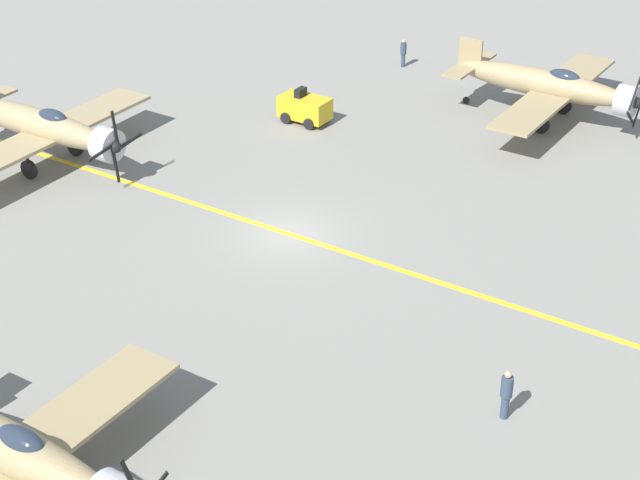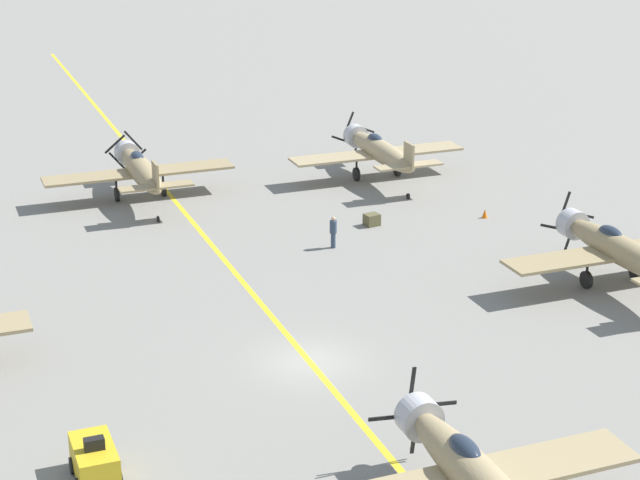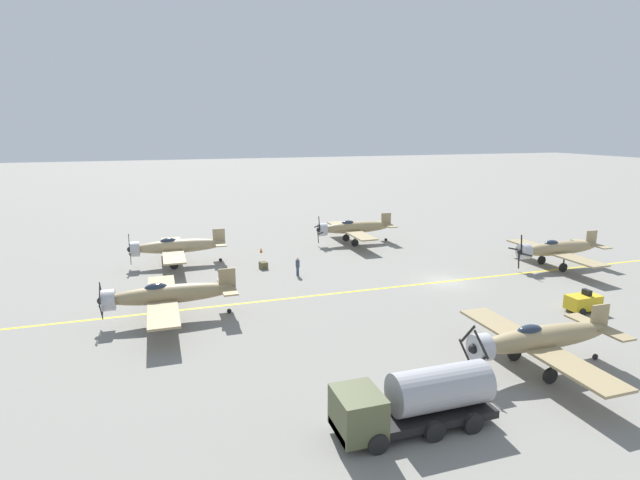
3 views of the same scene
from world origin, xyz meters
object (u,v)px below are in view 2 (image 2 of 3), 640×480
(airplane_far_right, at_px, (379,151))
(airplane_near_center, at_px, (475,477))
(ground_crew_walking, at_px, (333,231))
(traffic_cone, at_px, (485,213))
(supply_crate_by_tanker, at_px, (372,220))
(tow_tractor, at_px, (95,460))
(airplane_far_center, at_px, (140,170))
(airplane_mid_right, at_px, (618,249))

(airplane_far_right, height_order, airplane_near_center, airplane_near_center)
(ground_crew_walking, relative_size, traffic_cone, 3.32)
(airplane_near_center, height_order, supply_crate_by_tanker, airplane_near_center)
(airplane_far_right, relative_size, airplane_near_center, 1.00)
(tow_tractor, bearing_deg, ground_crew_walking, 48.58)
(airplane_near_center, bearing_deg, ground_crew_walking, 82.33)
(airplane_far_right, xyz_separation_m, supply_crate_by_tanker, (-4.22, -8.42, -1.66))
(tow_tractor, height_order, ground_crew_walking, ground_crew_walking)
(airplane_far_right, distance_m, ground_crew_walking, 13.57)
(airplane_far_right, relative_size, airplane_far_center, 1.00)
(airplane_near_center, relative_size, airplane_mid_right, 1.00)
(airplane_far_center, distance_m, tow_tractor, 32.27)
(airplane_mid_right, xyz_separation_m, tow_tractor, (-27.81, -8.32, -1.22))
(airplane_near_center, xyz_separation_m, traffic_cone, (16.04, 27.66, -1.74))
(airplane_far_right, relative_size, ground_crew_walking, 6.57)
(airplane_mid_right, xyz_separation_m, ground_crew_walking, (-11.30, 10.40, -1.01))
(airplane_near_center, distance_m, traffic_cone, 32.02)
(airplane_near_center, relative_size, traffic_cone, 21.82)
(tow_tractor, xyz_separation_m, traffic_cone, (26.98, 20.21, -0.52))
(airplane_far_right, height_order, traffic_cone, airplane_far_right)
(airplane_far_right, bearing_deg, airplane_near_center, -101.51)
(ground_crew_walking, bearing_deg, supply_crate_by_tanker, 37.17)
(airplane_mid_right, bearing_deg, airplane_near_center, -138.84)
(ground_crew_walking, bearing_deg, tow_tractor, -131.42)
(airplane_mid_right, height_order, ground_crew_walking, airplane_mid_right)
(airplane_far_right, distance_m, traffic_cone, 10.12)
(tow_tractor, distance_m, ground_crew_walking, 24.96)
(airplane_mid_right, relative_size, traffic_cone, 21.82)
(airplane_far_center, xyz_separation_m, supply_crate_by_tanker, (11.66, -9.75, -1.66))
(airplane_far_right, relative_size, supply_crate_by_tanker, 14.12)
(airplane_mid_right, bearing_deg, traffic_cone, 92.07)
(airplane_mid_right, bearing_deg, tow_tractor, -165.25)
(tow_tractor, height_order, traffic_cone, tow_tractor)
(airplane_near_center, height_order, traffic_cone, airplane_near_center)
(airplane_near_center, relative_size, airplane_far_center, 1.00)
(airplane_far_right, distance_m, airplane_far_center, 15.94)
(airplane_far_right, relative_size, tow_tractor, 4.62)
(ground_crew_walking, bearing_deg, airplane_near_center, -102.03)
(airplane_near_center, height_order, ground_crew_walking, airplane_near_center)
(airplane_far_right, bearing_deg, tow_tractor, -120.97)
(airplane_far_center, relative_size, traffic_cone, 21.82)
(supply_crate_by_tanker, bearing_deg, tow_tractor, -133.14)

